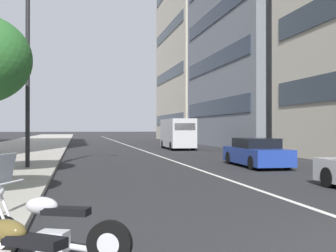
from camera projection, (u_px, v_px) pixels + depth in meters
name	position (u px, v px, depth m)	size (l,w,h in m)	color
sidewalk_right_plaza	(12.00, 150.00, 32.71)	(160.00, 8.00, 0.15)	#A39E93
lane_centre_stripe	(134.00, 147.00, 39.70)	(110.00, 0.16, 0.01)	silver
motorcycle_by_sign_pole	(50.00, 231.00, 5.73)	(1.02, 2.05, 1.46)	black
car_mid_block_traffic	(256.00, 153.00, 19.98)	(4.72, 1.93, 1.33)	navy
delivery_van_ahead	(177.00, 133.00, 36.00)	(5.68, 2.12, 2.56)	#B7B7BC
street_lamp_with_banners	(34.00, 50.00, 18.07)	(1.26, 2.02, 8.44)	#232326
office_tower_mid_left	(229.00, 14.00, 64.69)	(20.09, 18.76, 38.12)	beige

